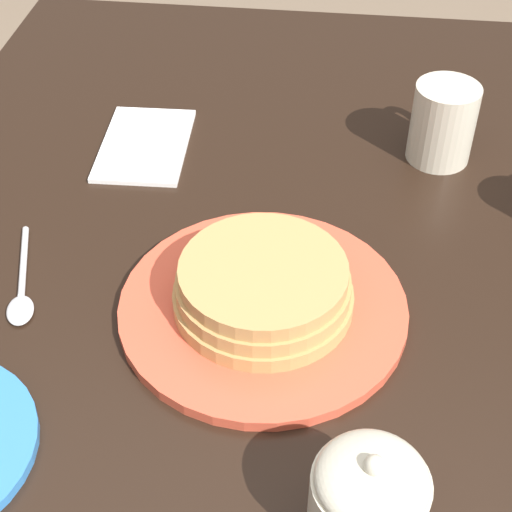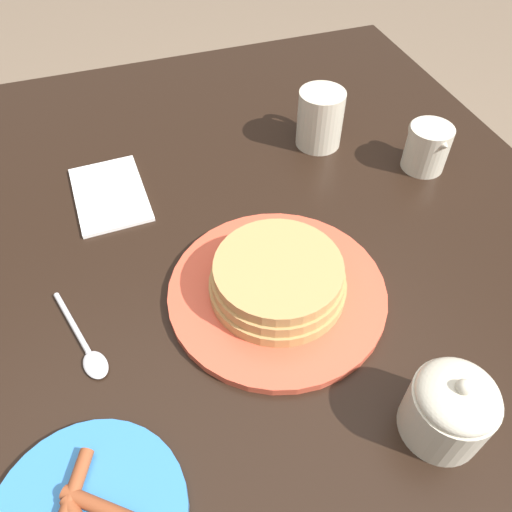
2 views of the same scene
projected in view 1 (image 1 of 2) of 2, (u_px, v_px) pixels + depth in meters
The scene contains 6 objects.
dining_table at pixel (285, 375), 0.86m from camera, with size 1.30×0.94×0.75m.
pancake_plate at pixel (263, 295), 0.75m from camera, with size 0.28×0.28×0.06m.
coffee_mug at pixel (443, 121), 0.93m from camera, with size 0.11×0.08×0.10m.
sugar_bowl at pixel (368, 499), 0.57m from camera, with size 0.09×0.09×0.10m.
napkin at pixel (145, 145), 0.97m from camera, with size 0.16×0.11×0.01m.
spoon at pixel (21, 292), 0.78m from camera, with size 0.14×0.06×0.01m.
Camera 1 is at (-0.55, -0.03, 1.30)m, focal length 55.00 mm.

